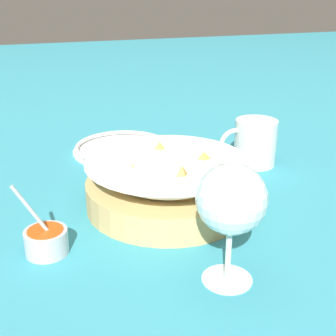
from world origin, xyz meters
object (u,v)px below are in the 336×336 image
beer_mug (254,144)px  side_plate (122,148)px  sauce_cup (46,240)px  food_basket (169,186)px  wine_glass (231,202)px

beer_mug → side_plate: (0.22, -0.14, -0.03)m
beer_mug → sauce_cup: bearing=26.2°
sauce_cup → side_plate: sauce_cup is taller
food_basket → wine_glass: (-0.01, 0.21, 0.07)m
food_basket → side_plate: food_basket is taller
wine_glass → beer_mug: bearing=-122.0°
sauce_cup → beer_mug: (-0.40, -0.20, 0.02)m
food_basket → sauce_cup: 0.21m
food_basket → wine_glass: size_ratio=1.72×
beer_mug → wine_glass: bearing=58.0°
wine_glass → sauce_cup: bearing=-32.3°
sauce_cup → wine_glass: bearing=147.7°
side_plate → sauce_cup: bearing=62.7°
sauce_cup → food_basket: bearing=-157.3°
wine_glass → beer_mug: size_ratio=1.29×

